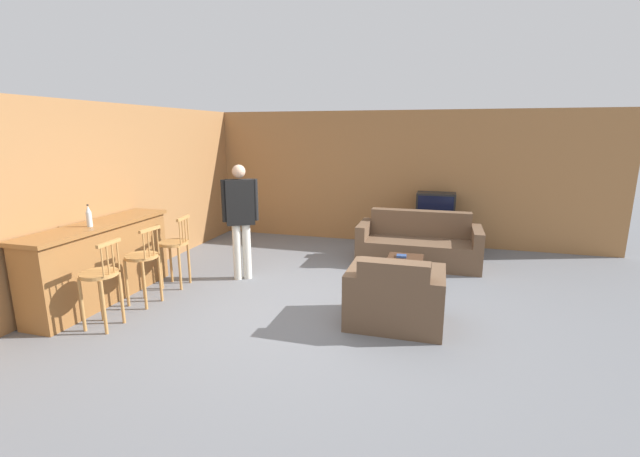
% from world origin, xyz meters
% --- Properties ---
extents(ground_plane, '(24.00, 24.00, 0.00)m').
position_xyz_m(ground_plane, '(0.00, 0.00, 0.00)').
color(ground_plane, slate).
extents(wall_back, '(9.40, 0.08, 2.60)m').
position_xyz_m(wall_back, '(0.00, 3.72, 1.30)').
color(wall_back, '#9E6B3D').
rests_on(wall_back, ground_plane).
extents(wall_left, '(0.08, 8.72, 2.60)m').
position_xyz_m(wall_left, '(-3.12, 1.36, 1.30)').
color(wall_left, '#9E6B3D').
rests_on(wall_left, ground_plane).
extents(bar_counter, '(0.55, 2.19, 1.04)m').
position_xyz_m(bar_counter, '(-2.78, -0.43, 0.53)').
color(bar_counter, brown).
rests_on(bar_counter, ground_plane).
extents(bar_chair_near, '(0.42, 0.42, 1.03)m').
position_xyz_m(bar_chair_near, '(-2.15, -1.12, 0.57)').
color(bar_chair_near, '#B77F42').
rests_on(bar_chair_near, ground_plane).
extents(bar_chair_mid, '(0.44, 0.44, 1.03)m').
position_xyz_m(bar_chair_mid, '(-2.15, -0.41, 0.57)').
color(bar_chair_mid, '#B77F42').
rests_on(bar_chair_mid, ground_plane).
extents(bar_chair_far, '(0.46, 0.46, 1.03)m').
position_xyz_m(bar_chair_far, '(-2.15, 0.29, 0.57)').
color(bar_chair_far, '#B77F42').
rests_on(bar_chair_far, ground_plane).
extents(couch_far, '(2.01, 0.87, 0.87)m').
position_xyz_m(couch_far, '(1.16, 2.36, 0.31)').
color(couch_far, brown).
rests_on(couch_far, ground_plane).
extents(armchair_near, '(1.09, 0.82, 0.85)m').
position_xyz_m(armchair_near, '(1.04, -0.14, 0.31)').
color(armchair_near, brown).
rests_on(armchair_near, ground_plane).
extents(coffee_table, '(0.51, 0.86, 0.38)m').
position_xyz_m(coffee_table, '(1.03, 1.17, 0.32)').
color(coffee_table, '#472D1E').
rests_on(coffee_table, ground_plane).
extents(tv_unit, '(1.08, 0.49, 0.58)m').
position_xyz_m(tv_unit, '(1.40, 3.35, 0.29)').
color(tv_unit, black).
rests_on(tv_unit, ground_plane).
extents(tv, '(0.70, 0.42, 0.51)m').
position_xyz_m(tv, '(1.40, 3.35, 0.83)').
color(tv, black).
rests_on(tv, tv_unit).
extents(bottle, '(0.07, 0.07, 0.28)m').
position_xyz_m(bottle, '(-2.71, -0.61, 1.17)').
color(bottle, silver).
rests_on(bottle, bar_counter).
extents(book_on_table, '(0.15, 0.14, 0.03)m').
position_xyz_m(book_on_table, '(0.97, 1.36, 0.40)').
color(book_on_table, navy).
rests_on(book_on_table, coffee_table).
extents(person_by_window, '(0.47, 0.35, 1.73)m').
position_xyz_m(person_by_window, '(-1.37, 0.83, 0.99)').
color(person_by_window, silver).
rests_on(person_by_window, ground_plane).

